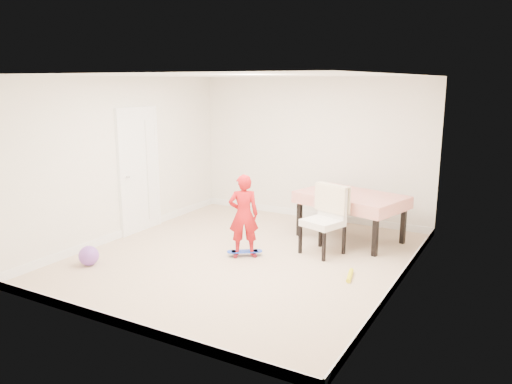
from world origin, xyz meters
The scene contains 17 objects.
ground centered at (0.00, 0.00, 0.00)m, with size 5.00×5.00×0.00m, color tan.
ceiling centered at (0.00, 0.00, 2.58)m, with size 4.50×5.00×0.04m, color white.
wall_back centered at (0.00, 2.48, 1.30)m, with size 4.50×0.04×2.60m, color silver.
wall_front centered at (0.00, -2.48, 1.30)m, with size 4.50×0.04×2.60m, color silver.
wall_left centered at (-2.23, 0.00, 1.30)m, with size 0.04×5.00×2.60m, color silver.
wall_right centered at (2.23, 0.00, 1.30)m, with size 0.04×5.00×2.60m, color silver.
door centered at (-2.22, 0.30, 1.02)m, with size 0.10×0.94×2.11m, color white.
baseboard_back centered at (0.00, 2.49, 0.06)m, with size 4.50×0.02×0.12m, color white.
baseboard_front centered at (0.00, -2.49, 0.06)m, with size 4.50×0.02×0.12m, color white.
baseboard_left centered at (-2.24, 0.00, 0.06)m, with size 0.02×5.00×0.12m, color white.
baseboard_right centered at (2.24, 0.00, 0.06)m, with size 0.02×5.00×0.12m, color white.
dining_table centered at (1.09, 1.56, 0.38)m, with size 1.62×1.02×0.76m, color red, non-canonical shape.
dining_chair centered at (0.95, 0.70, 0.51)m, with size 0.56×0.64×1.03m, color white, non-canonical shape.
skateboard centered at (0.00, 0.04, 0.04)m, with size 0.52×0.19×0.08m, color blue, non-canonical shape.
child centered at (-0.01, 0.03, 0.60)m, with size 0.44×0.29×1.19m, color red.
balloon centered at (-1.72, -1.35, 0.14)m, with size 0.28×0.28×0.28m, color purple.
foam_toy centered at (1.63, 0.00, 0.03)m, with size 0.06×0.06×0.40m, color yellow.
Camera 1 is at (3.55, -5.97, 2.52)m, focal length 35.00 mm.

